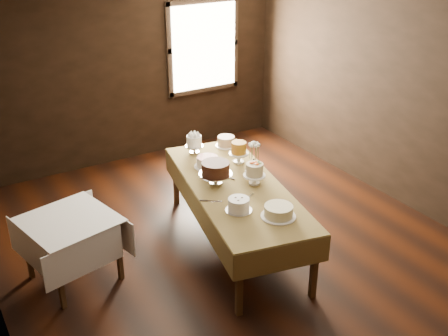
# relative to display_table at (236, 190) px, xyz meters

# --- Properties ---
(floor) EXTENTS (5.00, 6.00, 0.01)m
(floor) POSITION_rel_display_table_xyz_m (-0.08, -0.08, -0.71)
(floor) COLOR black
(floor) RESTS_ON ground
(wall_back) EXTENTS (5.00, 0.02, 2.80)m
(wall_back) POSITION_rel_display_table_xyz_m (-0.08, 2.92, 0.69)
(wall_back) COLOR black
(wall_back) RESTS_ON ground
(wall_right) EXTENTS (0.02, 6.00, 2.80)m
(wall_right) POSITION_rel_display_table_xyz_m (2.42, -0.08, 0.69)
(wall_right) COLOR black
(wall_right) RESTS_ON ground
(window) EXTENTS (1.10, 0.05, 1.30)m
(window) POSITION_rel_display_table_xyz_m (1.22, 2.86, 0.89)
(window) COLOR #FFEABF
(window) RESTS_ON wall_back
(display_table) EXTENTS (1.46, 2.64, 0.77)m
(display_table) POSITION_rel_display_table_xyz_m (0.00, 0.00, 0.00)
(display_table) COLOR #3D2814
(display_table) RESTS_ON ground
(side_table) EXTENTS (1.02, 1.02, 0.72)m
(side_table) POSITION_rel_display_table_xyz_m (-1.78, 0.33, -0.08)
(side_table) COLOR #3D2814
(side_table) RESTS_ON ground
(cake_meringue) EXTENTS (0.23, 0.23, 0.24)m
(cake_meringue) POSITION_rel_display_table_xyz_m (0.03, 1.01, 0.17)
(cake_meringue) COLOR silver
(cake_meringue) RESTS_ON display_table
(cake_speckled) EXTENTS (0.28, 0.28, 0.13)m
(cake_speckled) POSITION_rel_display_table_xyz_m (0.48, 0.99, 0.12)
(cake_speckled) COLOR white
(cake_speckled) RESTS_ON display_table
(cake_lattice) EXTENTS (0.32, 0.32, 0.12)m
(cake_lattice) POSITION_rel_display_table_xyz_m (-0.03, 0.57, 0.11)
(cake_lattice) COLOR white
(cake_lattice) RESTS_ON display_table
(cake_caramel) EXTENTS (0.24, 0.24, 0.27)m
(cake_caramel) POSITION_rel_display_table_xyz_m (0.35, 0.49, 0.17)
(cake_caramel) COLOR white
(cake_caramel) RESTS_ON display_table
(cake_chocolate) EXTENTS (0.39, 0.39, 0.27)m
(cake_chocolate) POSITION_rel_display_table_xyz_m (-0.17, 0.15, 0.18)
(cake_chocolate) COLOR silver
(cake_chocolate) RESTS_ON display_table
(cake_flowers) EXTENTS (0.25, 0.25, 0.26)m
(cake_flowers) POSITION_rel_display_table_xyz_m (0.19, -0.08, 0.17)
(cake_flowers) COLOR white
(cake_flowers) RESTS_ON display_table
(cake_swirl) EXTENTS (0.30, 0.30, 0.14)m
(cake_swirl) POSITION_rel_display_table_xyz_m (-0.28, -0.50, 0.12)
(cake_swirl) COLOR silver
(cake_swirl) RESTS_ON display_table
(cake_cream) EXTENTS (0.35, 0.35, 0.12)m
(cake_cream) POSITION_rel_display_table_xyz_m (-0.01, -0.80, 0.12)
(cake_cream) COLOR white
(cake_cream) RESTS_ON display_table
(cake_server_a) EXTENTS (0.22, 0.13, 0.01)m
(cake_server_a) POSITION_rel_display_table_xyz_m (-0.01, -0.30, 0.06)
(cake_server_a) COLOR silver
(cake_server_a) RESTS_ON display_table
(cake_server_c) EXTENTS (0.08, 0.24, 0.01)m
(cake_server_c) POSITION_rel_display_table_xyz_m (0.01, 0.27, 0.06)
(cake_server_c) COLOR silver
(cake_server_c) RESTS_ON display_table
(cake_server_d) EXTENTS (0.18, 0.20, 0.01)m
(cake_server_d) POSITION_rel_display_table_xyz_m (0.32, 0.26, 0.06)
(cake_server_d) COLOR silver
(cake_server_d) RESTS_ON display_table
(cake_server_e) EXTENTS (0.21, 0.16, 0.01)m
(cake_server_e) POSITION_rel_display_table_xyz_m (-0.38, -0.21, 0.06)
(cake_server_e) COLOR silver
(cake_server_e) RESTS_ON display_table
(flower_vase) EXTENTS (0.15, 0.15, 0.13)m
(flower_vase) POSITION_rel_display_table_xyz_m (0.40, 0.23, 0.12)
(flower_vase) COLOR #2D2823
(flower_vase) RESTS_ON display_table
(flower_bouquet) EXTENTS (0.14, 0.14, 0.20)m
(flower_bouquet) POSITION_rel_display_table_xyz_m (0.40, 0.23, 0.31)
(flower_bouquet) COLOR white
(flower_bouquet) RESTS_ON flower_vase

